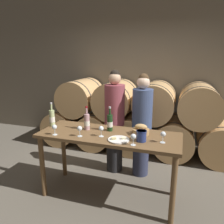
# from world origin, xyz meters

# --- Properties ---
(ground_plane) EXTENTS (10.00, 10.00, 0.00)m
(ground_plane) POSITION_xyz_m (0.00, 0.00, 0.00)
(ground_plane) COLOR #665E51
(stone_wall_back) EXTENTS (10.00, 0.12, 3.20)m
(stone_wall_back) POSITION_xyz_m (0.00, 2.13, 1.60)
(stone_wall_back) COLOR #706656
(stone_wall_back) RESTS_ON ground_plane
(barrel_stack) EXTENTS (3.75, 0.90, 1.36)m
(barrel_stack) POSITION_xyz_m (0.00, 1.56, 0.64)
(barrel_stack) COLOR tan
(barrel_stack) RESTS_ON ground_plane
(tasting_table) EXTENTS (1.77, 0.66, 0.88)m
(tasting_table) POSITION_xyz_m (0.00, 0.00, 0.76)
(tasting_table) COLOR brown
(tasting_table) RESTS_ON ground_plane
(person_left) EXTENTS (0.31, 0.31, 1.63)m
(person_left) POSITION_xyz_m (-0.13, 0.67, 0.83)
(person_left) COLOR #232326
(person_left) RESTS_ON ground_plane
(person_right) EXTENTS (0.30, 0.30, 1.58)m
(person_right) POSITION_xyz_m (0.30, 0.67, 0.82)
(person_right) COLOR #2D334C
(person_right) RESTS_ON ground_plane
(wine_bottle_red) EXTENTS (0.08, 0.08, 0.32)m
(wine_bottle_red) POSITION_xyz_m (-0.02, 0.12, 0.99)
(wine_bottle_red) COLOR #193819
(wine_bottle_red) RESTS_ON tasting_table
(wine_bottle_white) EXTENTS (0.08, 0.08, 0.33)m
(wine_bottle_white) POSITION_xyz_m (-0.85, 0.06, 1.00)
(wine_bottle_white) COLOR #ADBC7F
(wine_bottle_white) RESTS_ON tasting_table
(wine_bottle_rose) EXTENTS (0.08, 0.08, 0.32)m
(wine_bottle_rose) POSITION_xyz_m (-0.33, 0.07, 0.99)
(wine_bottle_rose) COLOR #BC8E93
(wine_bottle_rose) RESTS_ON tasting_table
(blue_crock) EXTENTS (0.12, 0.12, 0.13)m
(blue_crock) POSITION_xyz_m (0.43, -0.11, 0.95)
(blue_crock) COLOR navy
(blue_crock) RESTS_ON tasting_table
(bread_basket) EXTENTS (0.21, 0.21, 0.13)m
(bread_basket) POSITION_xyz_m (0.39, 0.11, 0.93)
(bread_basket) COLOR #A87F4C
(bread_basket) RESTS_ON tasting_table
(cheese_plate) EXTENTS (0.25, 0.25, 0.04)m
(cheese_plate) POSITION_xyz_m (0.18, -0.16, 0.89)
(cheese_plate) COLOR white
(cheese_plate) RESTS_ON tasting_table
(wine_glass_far_left) EXTENTS (0.06, 0.06, 0.13)m
(wine_glass_far_left) POSITION_xyz_m (-0.62, -0.24, 0.98)
(wine_glass_far_left) COLOR white
(wine_glass_far_left) RESTS_ON tasting_table
(wine_glass_left) EXTENTS (0.06, 0.06, 0.13)m
(wine_glass_left) POSITION_xyz_m (-0.31, -0.19, 0.98)
(wine_glass_left) COLOR white
(wine_glass_left) RESTS_ON tasting_table
(wine_glass_center) EXTENTS (0.06, 0.06, 0.13)m
(wine_glass_center) POSITION_xyz_m (-0.06, -0.11, 0.98)
(wine_glass_center) COLOR white
(wine_glass_center) RESTS_ON tasting_table
(wine_glass_right) EXTENTS (0.06, 0.06, 0.13)m
(wine_glass_right) POSITION_xyz_m (0.37, -0.25, 0.98)
(wine_glass_right) COLOR white
(wine_glass_right) RESTS_ON tasting_table
(wine_glass_far_right) EXTENTS (0.06, 0.06, 0.13)m
(wine_glass_far_right) POSITION_xyz_m (0.67, -0.08, 0.98)
(wine_glass_far_right) COLOR white
(wine_glass_far_right) RESTS_ON tasting_table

